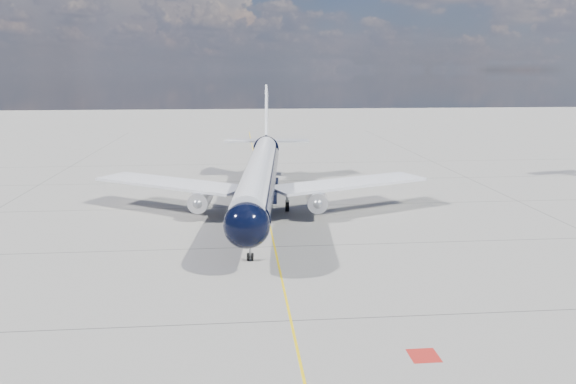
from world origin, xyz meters
name	(u,v)px	position (x,y,z in m)	size (l,w,h in m)	color
ground	(263,197)	(0.00, 30.00, 0.00)	(320.00, 320.00, 0.00)	gray
taxiway_centerline	(266,206)	(0.00, 25.00, 0.00)	(0.16, 160.00, 0.01)	yellow
red_marking	(424,356)	(6.80, -10.00, 0.00)	(1.60, 1.60, 0.01)	maroon
main_airliner	(260,174)	(-0.68, 23.14, 4.11)	(37.53, 45.87, 13.25)	black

